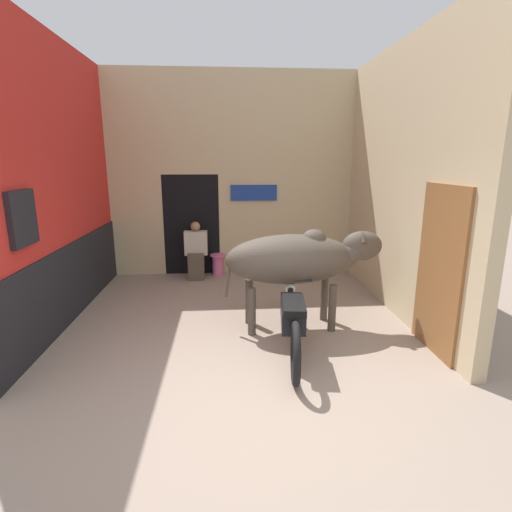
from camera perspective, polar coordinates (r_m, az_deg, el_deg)
ground_plane at (r=4.41m, az=-2.08°, el=-19.10°), size 30.00×30.00×0.00m
wall_left_shopfront at (r=6.49m, az=-26.77°, el=8.72°), size 0.25×4.61×4.11m
wall_back_with_doorway at (r=8.58m, az=-5.30°, el=9.24°), size 4.99×0.93×4.11m
wall_right_with_door at (r=6.56m, az=20.40°, el=9.69°), size 0.22×4.61×4.11m
cow at (r=5.64m, az=6.11°, el=-0.39°), size 2.26×0.81×1.44m
motorcycle_near at (r=5.04m, az=5.22°, el=-8.86°), size 0.58×2.10×0.80m
shopkeeper_seated at (r=8.13m, az=-8.57°, el=0.90°), size 0.46×0.33×1.17m
plastic_stool at (r=8.43m, az=-5.48°, el=-1.14°), size 0.32×0.32×0.45m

